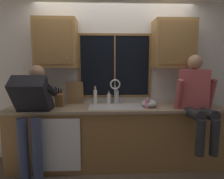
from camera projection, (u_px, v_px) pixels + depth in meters
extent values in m
cube|color=silver|center=(114.00, 81.00, 3.22)|extent=(5.55, 0.12, 2.55)
cube|color=black|center=(115.00, 66.00, 3.12)|extent=(1.10, 0.02, 0.95)
cube|color=brown|center=(115.00, 35.00, 3.05)|extent=(1.17, 0.02, 0.04)
cube|color=brown|center=(115.00, 96.00, 3.17)|extent=(1.17, 0.02, 0.04)
cube|color=brown|center=(79.00, 66.00, 3.09)|extent=(0.03, 0.02, 0.95)
cube|color=brown|center=(150.00, 66.00, 3.14)|extent=(0.03, 0.02, 0.95)
cube|color=brown|center=(115.00, 66.00, 3.11)|extent=(0.02, 0.02, 0.95)
cube|color=olive|center=(116.00, 137.00, 2.98)|extent=(3.15, 0.58, 0.88)
cube|color=gray|center=(116.00, 108.00, 2.90)|extent=(3.21, 0.62, 0.04)
cube|color=white|center=(58.00, 145.00, 2.63)|extent=(0.60, 0.02, 0.74)
cube|color=#9E703D|center=(56.00, 43.00, 2.89)|extent=(0.61, 0.33, 0.72)
cube|color=olive|center=(53.00, 42.00, 2.72)|extent=(0.53, 0.01, 0.62)
sphere|color=#B2B2B7|center=(67.00, 59.00, 2.75)|extent=(0.02, 0.02, 0.02)
cube|color=#9E703D|center=(173.00, 44.00, 2.96)|extent=(0.61, 0.33, 0.72)
cube|color=olive|center=(177.00, 43.00, 2.79)|extent=(0.53, 0.01, 0.62)
sphere|color=#B2B2B7|center=(189.00, 59.00, 2.82)|extent=(0.02, 0.02, 0.02)
cube|color=#B7B7BC|center=(116.00, 107.00, 2.91)|extent=(0.80, 0.46, 0.02)
cube|color=#9C9CA0|center=(103.00, 114.00, 2.91)|extent=(0.36, 0.42, 0.20)
cube|color=#9C9CA0|center=(129.00, 113.00, 2.93)|extent=(0.36, 0.42, 0.20)
cube|color=#B7B7BC|center=(116.00, 114.00, 2.92)|extent=(0.04, 0.42, 0.20)
cylinder|color=silver|center=(115.00, 94.00, 3.11)|extent=(0.03, 0.03, 0.30)
torus|color=silver|center=(115.00, 84.00, 3.03)|extent=(0.16, 0.02, 0.16)
cylinder|color=silver|center=(120.00, 101.00, 3.12)|extent=(0.03, 0.03, 0.09)
cylinder|color=#384260|center=(24.00, 152.00, 2.46)|extent=(0.13, 0.13, 0.88)
cylinder|color=#384260|center=(37.00, 152.00, 2.47)|extent=(0.13, 0.13, 0.88)
cube|color=black|center=(32.00, 97.00, 2.55)|extent=(0.44, 0.52, 0.60)
sphere|color=#A57A5B|center=(37.00, 72.00, 2.74)|extent=(0.21, 0.21, 0.21)
cylinder|color=black|center=(21.00, 92.00, 2.71)|extent=(0.09, 0.52, 0.26)
cylinder|color=black|center=(53.00, 92.00, 2.73)|extent=(0.09, 0.52, 0.26)
cylinder|color=#262628|center=(193.00, 114.00, 2.57)|extent=(0.14, 0.43, 0.16)
cylinder|color=#262628|center=(207.00, 113.00, 2.58)|extent=(0.14, 0.43, 0.16)
cylinder|color=#262628|center=(200.00, 138.00, 2.38)|extent=(0.11, 0.11, 0.46)
cylinder|color=#262628|center=(215.00, 137.00, 2.39)|extent=(0.11, 0.11, 0.46)
cube|color=#B24C4C|center=(194.00, 89.00, 2.75)|extent=(0.44, 0.32, 0.56)
sphere|color=#A57A5B|center=(195.00, 62.00, 2.70)|extent=(0.20, 0.20, 0.20)
cylinder|color=#B24C4C|center=(179.00, 95.00, 2.70)|extent=(0.08, 0.20, 0.47)
cylinder|color=#B24C4C|center=(211.00, 95.00, 2.72)|extent=(0.08, 0.20, 0.47)
cube|color=brown|center=(60.00, 100.00, 2.90)|extent=(0.12, 0.18, 0.25)
cylinder|color=black|center=(56.00, 90.00, 2.82)|extent=(0.02, 0.05, 0.09)
cylinder|color=black|center=(59.00, 91.00, 2.82)|extent=(0.02, 0.04, 0.08)
cylinder|color=black|center=(61.00, 91.00, 2.83)|extent=(0.02, 0.04, 0.06)
cube|color=#997047|center=(75.00, 93.00, 3.07)|extent=(0.26, 0.10, 0.36)
ellipsoid|color=#B7B7BC|center=(149.00, 104.00, 2.87)|extent=(0.23, 0.23, 0.11)
cylinder|color=pink|center=(147.00, 104.00, 2.80)|extent=(0.06, 0.06, 0.12)
cylinder|color=silver|center=(147.00, 99.00, 2.79)|extent=(0.02, 0.02, 0.04)
cylinder|color=silver|center=(148.00, 97.00, 2.77)|extent=(0.01, 0.04, 0.01)
cylinder|color=silver|center=(109.00, 99.00, 3.11)|extent=(0.07, 0.07, 0.16)
cylinder|color=#B3AFA7|center=(109.00, 93.00, 3.10)|extent=(0.03, 0.03, 0.04)
cylinder|color=black|center=(109.00, 91.00, 3.10)|extent=(0.03, 0.03, 0.01)
cylinder|color=#B7B7BC|center=(117.00, 97.00, 3.09)|extent=(0.05, 0.05, 0.21)
cylinder|color=#929296|center=(117.00, 89.00, 3.07)|extent=(0.02, 0.02, 0.05)
cylinder|color=black|center=(117.00, 87.00, 3.07)|extent=(0.03, 0.03, 0.01)
cylinder|color=silver|center=(95.00, 97.00, 3.05)|extent=(0.06, 0.06, 0.23)
cylinder|color=#B3AFA7|center=(95.00, 88.00, 3.03)|extent=(0.03, 0.03, 0.06)
cylinder|color=black|center=(95.00, 86.00, 3.03)|extent=(0.03, 0.03, 0.01)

